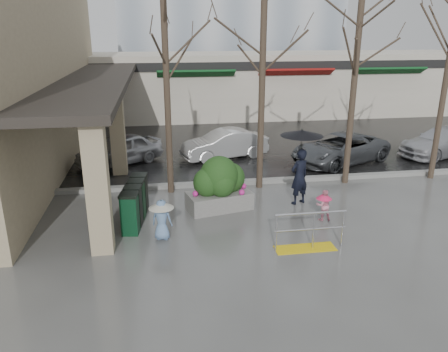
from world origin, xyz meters
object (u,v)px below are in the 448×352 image
object	(u,v)px
tree_midwest	(263,36)
news_boxes	(135,202)
tree_west	(165,42)
child_pink	(324,203)
child_blue	(162,216)
car_a	(119,150)
car_d	(443,142)
woman	(300,161)
car_c	(340,148)
tree_mideast	(357,48)
car_b	(224,144)
handrail	(308,235)
planter	(219,184)

from	to	relation	value
tree_midwest	news_boxes	world-z (taller)	tree_midwest
tree_west	child_pink	distance (m)	7.07
child_blue	tree_west	bearing A→B (deg)	-78.86
child_pink	car_a	size ratio (longest dim) A/B	0.26
car_d	child_pink	bearing A→B (deg)	-69.35
woman	car_d	distance (m)	9.51
car_c	car_d	world-z (taller)	same
news_boxes	car_d	size ratio (longest dim) A/B	0.50
car_d	tree_mideast	bearing A→B (deg)	-80.29
tree_west	news_boxes	distance (m)	5.19
tree_midwest	car_b	size ratio (longest dim) A/B	1.83
child_pink	news_boxes	world-z (taller)	news_boxes
handrail	car_d	size ratio (longest dim) A/B	0.44
car_a	car_c	bearing A→B (deg)	49.24
child_blue	car_a	world-z (taller)	car_a
child_blue	car_a	bearing A→B (deg)	-60.56
child_pink	child_blue	size ratio (longest dim) A/B	0.84
tree_mideast	car_c	bearing A→B (deg)	72.04
woman	tree_west	bearing A→B (deg)	-45.77
child_pink	news_boxes	bearing A→B (deg)	-4.77
tree_midwest	child_pink	bearing A→B (deg)	-68.58
tree_midwest	child_pink	size ratio (longest dim) A/B	7.35
woman	car_a	world-z (taller)	woman
child_blue	news_boxes	distance (m)	1.51
child_blue	car_d	world-z (taller)	car_d
car_d	news_boxes	bearing A→B (deg)	-85.20
handrail	tree_midwest	distance (m)	6.83
car_c	tree_mideast	bearing A→B (deg)	-42.46
woman	car_b	world-z (taller)	woman
planter	car_c	xyz separation A→B (m)	(5.83, 4.24, -0.20)
handrail	child_pink	xyz separation A→B (m)	(1.06, 1.68, 0.16)
car_c	tree_west	bearing A→B (deg)	-95.82
tree_midwest	car_b	xyz separation A→B (m)	(-0.67, 3.96, -4.60)
news_boxes	car_a	size ratio (longest dim) A/B	0.59
handrail	car_c	world-z (taller)	car_c
tree_midwest	car_b	distance (m)	6.11
child_blue	planter	world-z (taller)	planter
tree_west	child_blue	distance (m)	5.73
woman	planter	distance (m)	2.70
tree_midwest	car_d	xyz separation A→B (m)	(9.18, 2.87, -4.60)
tree_mideast	child_pink	xyz separation A→B (m)	(-2.08, -3.12, -4.32)
planter	car_a	world-z (taller)	planter
child_blue	tree_mideast	bearing A→B (deg)	-135.06
car_d	car_b	bearing A→B (deg)	-112.64
car_c	planter	bearing A→B (deg)	-78.42
planter	car_b	xyz separation A→B (m)	(1.06, 5.74, -0.20)
handrail	child_pink	bearing A→B (deg)	57.72
tree_west	car_c	size ratio (longest dim) A/B	1.50
car_b	tree_mideast	bearing A→B (deg)	29.81
car_d	woman	bearing A→B (deg)	-77.25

